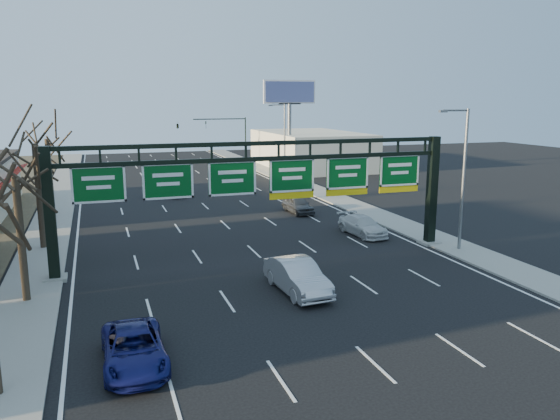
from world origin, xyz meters
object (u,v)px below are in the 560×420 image
object	(u,v)px
sign_gantry	(265,184)
car_blue_suv	(134,349)
car_silver_sedan	(297,276)
car_white_wagon	(362,226)

from	to	relation	value
sign_gantry	car_blue_suv	world-z (taller)	sign_gantry
car_silver_sedan	car_white_wagon	size ratio (longest dim) A/B	1.08
car_silver_sedan	car_white_wagon	world-z (taller)	car_silver_sedan
car_silver_sedan	car_blue_suv	bearing A→B (deg)	-151.34
car_white_wagon	car_silver_sedan	bearing A→B (deg)	-137.16
car_blue_suv	sign_gantry	bearing A→B (deg)	52.72
sign_gantry	car_white_wagon	world-z (taller)	sign_gantry
car_blue_suv	car_silver_sedan	bearing A→B (deg)	32.52
sign_gantry	car_blue_suv	bearing A→B (deg)	-127.13
sign_gantry	car_white_wagon	bearing A→B (deg)	23.74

